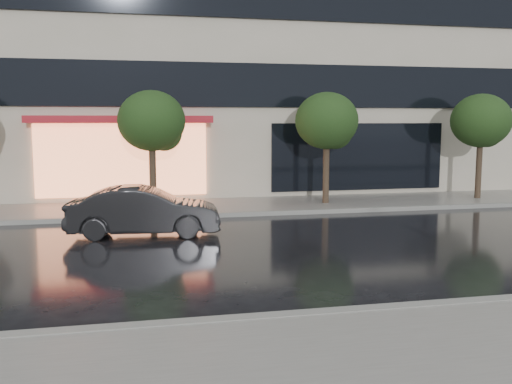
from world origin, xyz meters
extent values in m
plane|color=black|center=(0.00, 0.00, 0.00)|extent=(120.00, 120.00, 0.00)
cube|color=slate|center=(0.00, -3.25, 0.06)|extent=(60.00, 4.50, 0.12)
cube|color=slate|center=(0.00, 10.25, 0.06)|extent=(60.00, 3.50, 0.12)
cube|color=gray|center=(0.00, -1.00, 0.07)|extent=(60.00, 0.25, 0.14)
cube|color=gray|center=(0.00, 8.50, 0.07)|extent=(60.00, 0.25, 0.14)
cube|color=black|center=(0.00, 11.94, 4.30)|extent=(28.00, 0.12, 1.60)
cube|color=#FF8C59|center=(-4.00, 11.92, 1.60)|extent=(6.00, 0.10, 2.60)
cube|color=#AA1A26|center=(-4.00, 11.59, 3.05)|extent=(6.40, 0.70, 0.25)
cube|color=black|center=(5.00, 11.94, 1.60)|extent=(7.00, 0.10, 2.60)
cylinder|color=#33261C|center=(-3.00, 10.00, 1.10)|extent=(0.22, 0.22, 2.20)
ellipsoid|color=black|center=(-3.00, 10.00, 3.00)|extent=(2.20, 2.20, 1.98)
sphere|color=black|center=(-2.60, 10.20, 2.60)|extent=(1.20, 1.20, 1.20)
cylinder|color=#33261C|center=(3.00, 10.00, 1.10)|extent=(0.22, 0.22, 2.20)
ellipsoid|color=black|center=(3.00, 10.00, 3.00)|extent=(2.20, 2.20, 1.98)
sphere|color=black|center=(3.40, 10.20, 2.60)|extent=(1.20, 1.20, 1.20)
cylinder|color=#33261C|center=(9.00, 10.00, 1.10)|extent=(0.22, 0.22, 2.20)
ellipsoid|color=black|center=(9.00, 10.00, 3.00)|extent=(2.20, 2.20, 1.98)
sphere|color=black|center=(9.40, 10.20, 2.60)|extent=(1.20, 1.20, 1.20)
imported|color=black|center=(-3.37, 6.06, 0.65)|extent=(4.05, 1.74, 1.30)
camera|label=1|loc=(-3.62, -8.98, 3.02)|focal=40.00mm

